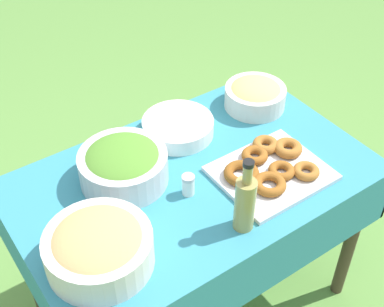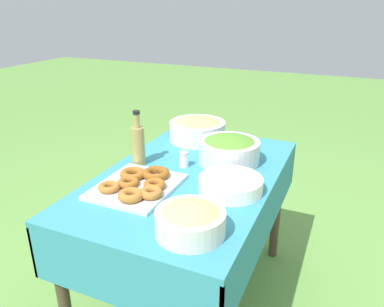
{
  "view_description": "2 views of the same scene",
  "coord_description": "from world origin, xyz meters",
  "px_view_note": "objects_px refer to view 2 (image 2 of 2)",
  "views": [
    {
      "loc": [
        0.75,
        1.07,
        1.96
      ],
      "look_at": [
        -0.04,
        -0.06,
        0.76
      ],
      "focal_mm": 50.0,
      "sensor_mm": 36.0,
      "label": 1
    },
    {
      "loc": [
        -1.4,
        -0.63,
        1.44
      ],
      "look_at": [
        0.06,
        0.02,
        0.8
      ],
      "focal_mm": 35.0,
      "sensor_mm": 36.0,
      "label": 2
    }
  ],
  "objects_px": {
    "donut_platter": "(138,184)",
    "bread_bowl": "(197,129)",
    "olive_oil_bottle": "(139,144)",
    "salad_bowl": "(229,149)",
    "pasta_bowl": "(190,220)",
    "plate_stack": "(231,184)"
  },
  "relations": [
    {
      "from": "salad_bowl",
      "to": "bread_bowl",
      "type": "bearing_deg",
      "value": 49.25
    },
    {
      "from": "plate_stack",
      "to": "olive_oil_bottle",
      "type": "bearing_deg",
      "value": 79.52
    },
    {
      "from": "plate_stack",
      "to": "donut_platter",
      "type": "bearing_deg",
      "value": 111.01
    },
    {
      "from": "pasta_bowl",
      "to": "olive_oil_bottle",
      "type": "relative_size",
      "value": 0.9
    },
    {
      "from": "salad_bowl",
      "to": "bread_bowl",
      "type": "height_order",
      "value": "salad_bowl"
    },
    {
      "from": "pasta_bowl",
      "to": "donut_platter",
      "type": "relative_size",
      "value": 0.66
    },
    {
      "from": "bread_bowl",
      "to": "donut_platter",
      "type": "bearing_deg",
      "value": -179.36
    },
    {
      "from": "olive_oil_bottle",
      "to": "pasta_bowl",
      "type": "bearing_deg",
      "value": -133.24
    },
    {
      "from": "donut_platter",
      "to": "bread_bowl",
      "type": "xyz_separation_m",
      "value": [
        0.64,
        0.01,
        0.05
      ]
    },
    {
      "from": "bread_bowl",
      "to": "salad_bowl",
      "type": "bearing_deg",
      "value": -130.75
    },
    {
      "from": "donut_platter",
      "to": "olive_oil_bottle",
      "type": "bearing_deg",
      "value": 30.16
    },
    {
      "from": "salad_bowl",
      "to": "olive_oil_bottle",
      "type": "distance_m",
      "value": 0.43
    },
    {
      "from": "donut_platter",
      "to": "bread_bowl",
      "type": "bearing_deg",
      "value": 0.64
    },
    {
      "from": "salad_bowl",
      "to": "pasta_bowl",
      "type": "bearing_deg",
      "value": -173.13
    },
    {
      "from": "pasta_bowl",
      "to": "plate_stack",
      "type": "xyz_separation_m",
      "value": [
        0.34,
        -0.03,
        -0.02
      ]
    },
    {
      "from": "salad_bowl",
      "to": "olive_oil_bottle",
      "type": "xyz_separation_m",
      "value": [
        -0.19,
        0.38,
        0.04
      ]
    },
    {
      "from": "pasta_bowl",
      "to": "plate_stack",
      "type": "height_order",
      "value": "pasta_bowl"
    },
    {
      "from": "olive_oil_bottle",
      "to": "bread_bowl",
      "type": "xyz_separation_m",
      "value": [
        0.42,
        -0.12,
        -0.04
      ]
    },
    {
      "from": "olive_oil_bottle",
      "to": "bread_bowl",
      "type": "relative_size",
      "value": 0.85
    },
    {
      "from": "donut_platter",
      "to": "plate_stack",
      "type": "height_order",
      "value": "plate_stack"
    },
    {
      "from": "salad_bowl",
      "to": "plate_stack",
      "type": "distance_m",
      "value": 0.3
    },
    {
      "from": "plate_stack",
      "to": "bread_bowl",
      "type": "bearing_deg",
      "value": 35.59
    }
  ]
}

